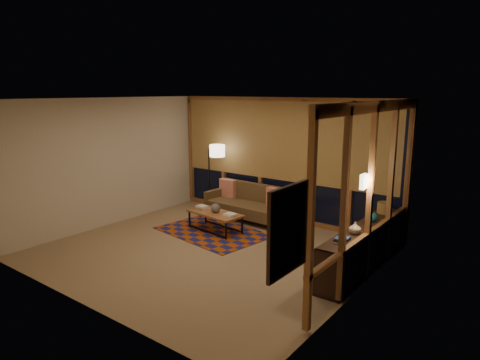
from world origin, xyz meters
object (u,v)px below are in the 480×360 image
Objects in this scene: floor_lamp at (209,177)px; bookshelf at (364,247)px; sofa at (247,203)px; coffee_table at (215,222)px.

bookshelf is at bearing 3.14° from floor_lamp.
bookshelf is at bearing -15.16° from sofa.
sofa is 0.68× the size of bookshelf.
sofa is at bearing 162.76° from bookshelf.
floor_lamp is at bearing 141.68° from coffee_table.
floor_lamp is at bearing 165.66° from bookshelf.
coffee_table is 3.13m from bookshelf.
sofa is 1.03m from coffee_table.
sofa is at bearing 93.16° from coffee_table.
coffee_table is 0.42× the size of bookshelf.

